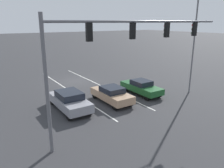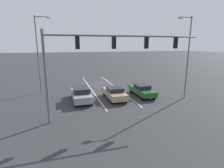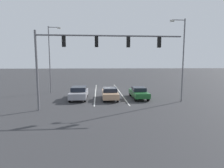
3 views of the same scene
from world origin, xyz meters
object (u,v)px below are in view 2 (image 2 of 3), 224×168
at_px(car_tan_midlane_front, 115,93).
at_px(traffic_signal_gantry, 105,52).
at_px(car_gray_rightlane_front, 81,94).
at_px(street_lamp_left_shoulder, 187,53).
at_px(street_lamp_right_shoulder, 39,51).
at_px(car_darkgreen_leftlane_front, 142,90).

distance_m(car_tan_midlane_front, traffic_signal_gantry, 6.98).
bearing_deg(car_gray_rightlane_front, street_lamp_left_shoulder, 168.61).
height_order(car_tan_midlane_front, street_lamp_right_shoulder, street_lamp_right_shoulder).
xyz_separation_m(car_tan_midlane_front, car_gray_rightlane_front, (3.72, -0.43, 0.05)).
height_order(car_tan_midlane_front, street_lamp_left_shoulder, street_lamp_left_shoulder).
bearing_deg(car_darkgreen_leftlane_front, car_gray_rightlane_front, -1.21).
height_order(car_tan_midlane_front, car_gray_rightlane_front, car_gray_rightlane_front).
height_order(car_darkgreen_leftlane_front, traffic_signal_gantry, traffic_signal_gantry).
distance_m(car_tan_midlane_front, street_lamp_right_shoulder, 10.63).
bearing_deg(car_tan_midlane_front, street_lamp_left_shoulder, 166.39).
bearing_deg(car_darkgreen_leftlane_front, car_tan_midlane_front, 4.46).
bearing_deg(traffic_signal_gantry, street_lamp_right_shoulder, -58.56).
bearing_deg(car_gray_rightlane_front, car_darkgreen_leftlane_front, 178.79).
relative_size(car_tan_midlane_front, traffic_signal_gantry, 0.33).
bearing_deg(street_lamp_left_shoulder, traffic_signal_gantry, 14.61).
bearing_deg(car_darkgreen_leftlane_front, traffic_signal_gantry, 39.45).
height_order(traffic_signal_gantry, street_lamp_left_shoulder, street_lamp_left_shoulder).
relative_size(car_darkgreen_leftlane_front, street_lamp_right_shoulder, 0.47).
bearing_deg(car_gray_rightlane_front, traffic_signal_gantry, 106.43).
bearing_deg(street_lamp_right_shoulder, car_darkgreen_leftlane_front, 157.69).
xyz_separation_m(car_gray_rightlane_front, traffic_signal_gantry, (-1.46, 4.95, 4.77)).
relative_size(car_darkgreen_leftlane_front, traffic_signal_gantry, 0.34).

